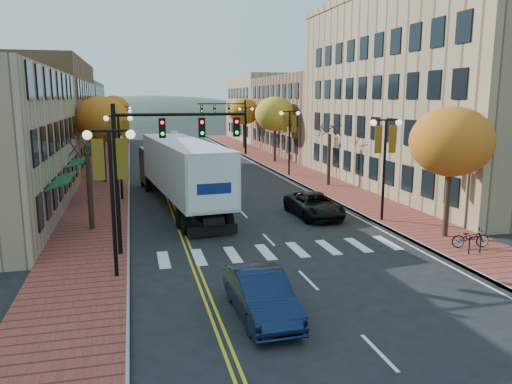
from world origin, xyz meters
TOP-DOWN VIEW (x-y plane):
  - ground at (0.00, 0.00)m, footprint 200.00×200.00m
  - sidewalk_left at (-9.00, 32.50)m, footprint 4.00×85.00m
  - sidewalk_right at (9.00, 32.50)m, footprint 4.00×85.00m
  - building_left_mid at (-17.00, 36.00)m, footprint 12.00×24.00m
  - building_left_far at (-17.00, 61.00)m, footprint 12.00×26.00m
  - building_right_near at (18.50, 16.00)m, footprint 15.00×28.00m
  - building_right_mid at (18.50, 42.00)m, footprint 15.00×24.00m
  - building_right_far at (18.50, 64.00)m, footprint 15.00×20.00m
  - tree_left_a at (-9.00, 8.00)m, footprint 0.28×0.28m
  - tree_left_b at (-9.00, 24.00)m, footprint 4.48×4.48m
  - tree_left_c at (-9.00, 40.00)m, footprint 4.16×4.16m
  - tree_left_d at (-9.00, 58.00)m, footprint 4.61×4.61m
  - tree_right_a at (9.00, 2.00)m, footprint 4.16×4.16m
  - tree_right_b at (9.00, 18.00)m, footprint 0.28×0.28m
  - tree_right_c at (9.00, 34.00)m, footprint 4.48×4.48m
  - tree_right_d at (9.00, 50.00)m, footprint 4.35×4.35m
  - lamp_left_a at (-7.50, 0.00)m, footprint 1.96×0.36m
  - lamp_left_b at (-7.50, 16.00)m, footprint 1.96×0.36m
  - lamp_left_c at (-7.50, 34.00)m, footprint 1.96×0.36m
  - lamp_left_d at (-7.50, 52.00)m, footprint 1.96×0.36m
  - lamp_right_a at (7.50, 6.00)m, footprint 1.96×0.36m
  - lamp_right_b at (7.50, 24.00)m, footprint 1.96×0.36m
  - lamp_right_c at (7.50, 42.00)m, footprint 1.96×0.36m
  - traffic_mast_near at (-5.48, 3.00)m, footprint 6.10×0.35m
  - traffic_mast_far at (5.48, 42.00)m, footprint 6.10×0.34m
  - semi_truck at (-3.70, 13.41)m, footprint 4.87×18.24m
  - navy_sedan at (-2.69, -4.79)m, footprint 1.77×4.74m
  - black_suv at (4.09, 8.28)m, footprint 2.60×5.39m
  - car_far_white at (-3.60, 48.32)m, footprint 1.76×3.90m
  - car_far_silver at (0.50, 56.67)m, footprint 2.20×4.32m
  - car_far_oncoming at (1.07, 72.00)m, footprint 1.89×4.22m
  - bicycle at (8.94, -0.08)m, footprint 1.92×0.93m

SIDE VIEW (x-z plane):
  - ground at x=0.00m, z-range 0.00..0.00m
  - sidewalk_left at x=-9.00m, z-range 0.00..0.15m
  - sidewalk_right at x=9.00m, z-range 0.00..0.15m
  - car_far_silver at x=0.50m, z-range 0.00..1.20m
  - bicycle at x=8.94m, z-range 0.15..1.12m
  - car_far_white at x=-3.60m, z-range 0.00..1.30m
  - car_far_oncoming at x=1.07m, z-range 0.00..1.34m
  - black_suv at x=4.09m, z-range 0.00..1.48m
  - navy_sedan at x=-2.69m, z-range 0.00..1.55m
  - tree_left_a at x=-9.00m, z-range 0.15..4.35m
  - tree_right_b at x=9.00m, z-range 0.15..4.35m
  - semi_truck at x=-3.70m, z-range 0.38..4.89m
  - lamp_left_a at x=-7.50m, z-range 1.27..7.32m
  - lamp_left_b at x=-7.50m, z-range 1.27..7.32m
  - lamp_left_c at x=-7.50m, z-range 1.27..7.32m
  - lamp_left_d at x=-7.50m, z-range 1.27..7.32m
  - lamp_right_a at x=7.50m, z-range 1.27..7.32m
  - lamp_right_b at x=7.50m, z-range 1.27..7.32m
  - lamp_right_c at x=7.50m, z-range 1.27..7.32m
  - building_left_far at x=-17.00m, z-range 0.00..9.50m
  - traffic_mast_near at x=-5.48m, z-range 1.42..8.42m
  - traffic_mast_far at x=5.48m, z-range 1.42..8.42m
  - building_right_mid at x=18.50m, z-range 0.00..10.00m
  - tree_left_c at x=-9.00m, z-range 1.71..8.40m
  - tree_right_a at x=9.00m, z-range 1.71..8.40m
  - tree_right_d at x=9.00m, z-range 1.79..8.79m
  - tree_left_b at x=-9.00m, z-range 1.84..9.05m
  - tree_right_c at x=9.00m, z-range 1.84..9.05m
  - building_left_mid at x=-17.00m, z-range 0.00..11.00m
  - building_right_far at x=18.50m, z-range 0.00..11.00m
  - tree_left_d at x=-9.00m, z-range 1.89..9.31m
  - building_right_near at x=18.50m, z-range 0.00..15.00m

